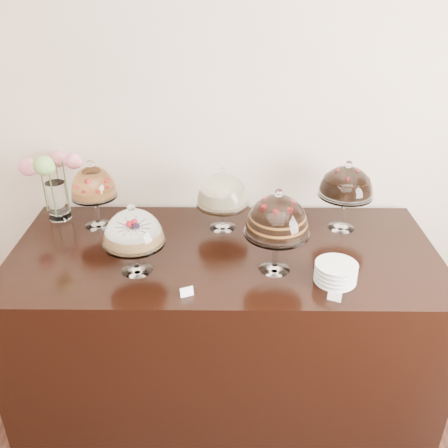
{
  "coord_description": "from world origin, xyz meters",
  "views": [
    {
      "loc": [
        0.15,
        0.24,
        2.24
      ],
      "look_at": [
        0.13,
        2.4,
        1.08
      ],
      "focal_mm": 40.0,
      "sensor_mm": 36.0,
      "label": 1
    }
  ],
  "objects_px": {
    "cake_stand_fruit_tart": "(93,185)",
    "flower_vase": "(52,179)",
    "display_counter": "(224,319)",
    "cake_stand_cheesecake": "(223,192)",
    "plate_stack": "(336,273)",
    "cake_stand_sugar_sponge": "(133,231)",
    "cake_stand_choco_layer": "(277,218)",
    "cake_stand_dark_choco": "(346,184)"
  },
  "relations": [
    {
      "from": "cake_stand_choco_layer",
      "to": "cake_stand_cheesecake",
      "type": "relative_size",
      "value": 1.19
    },
    {
      "from": "cake_stand_cheesecake",
      "to": "cake_stand_fruit_tart",
      "type": "distance_m",
      "value": 0.7
    },
    {
      "from": "flower_vase",
      "to": "plate_stack",
      "type": "distance_m",
      "value": 1.62
    },
    {
      "from": "display_counter",
      "to": "cake_stand_sugar_sponge",
      "type": "distance_m",
      "value": 0.81
    },
    {
      "from": "cake_stand_dark_choco",
      "to": "cake_stand_choco_layer",
      "type": "bearing_deg",
      "value": -133.66
    },
    {
      "from": "cake_stand_dark_choco",
      "to": "flower_vase",
      "type": "relative_size",
      "value": 0.92
    },
    {
      "from": "cake_stand_sugar_sponge",
      "to": "cake_stand_choco_layer",
      "type": "xyz_separation_m",
      "value": [
        0.67,
        0.02,
        0.06
      ]
    },
    {
      "from": "cake_stand_fruit_tart",
      "to": "flower_vase",
      "type": "bearing_deg",
      "value": 160.95
    },
    {
      "from": "cake_stand_sugar_sponge",
      "to": "flower_vase",
      "type": "xyz_separation_m",
      "value": [
        -0.54,
        0.54,
        0.03
      ]
    },
    {
      "from": "flower_vase",
      "to": "cake_stand_cheesecake",
      "type": "bearing_deg",
      "value": -6.19
    },
    {
      "from": "cake_stand_cheesecake",
      "to": "display_counter",
      "type": "bearing_deg",
      "value": -87.74
    },
    {
      "from": "cake_stand_cheesecake",
      "to": "cake_stand_fruit_tart",
      "type": "relative_size",
      "value": 0.92
    },
    {
      "from": "cake_stand_choco_layer",
      "to": "cake_stand_dark_choco",
      "type": "distance_m",
      "value": 0.59
    },
    {
      "from": "cake_stand_choco_layer",
      "to": "cake_stand_fruit_tart",
      "type": "xyz_separation_m",
      "value": [
        -0.96,
        0.44,
        -0.03
      ]
    },
    {
      "from": "display_counter",
      "to": "cake_stand_cheesecake",
      "type": "distance_m",
      "value": 0.71
    },
    {
      "from": "display_counter",
      "to": "cake_stand_cheesecake",
      "type": "height_order",
      "value": "cake_stand_cheesecake"
    },
    {
      "from": "display_counter",
      "to": "cake_stand_choco_layer",
      "type": "bearing_deg",
      "value": -35.53
    },
    {
      "from": "cake_stand_fruit_tart",
      "to": "plate_stack",
      "type": "xyz_separation_m",
      "value": [
        1.23,
        -0.54,
        -0.2
      ]
    },
    {
      "from": "cake_stand_dark_choco",
      "to": "plate_stack",
      "type": "distance_m",
      "value": 0.59
    },
    {
      "from": "display_counter",
      "to": "cake_stand_sugar_sponge",
      "type": "relative_size",
      "value": 6.19
    },
    {
      "from": "cake_stand_sugar_sponge",
      "to": "cake_stand_dark_choco",
      "type": "relative_size",
      "value": 0.89
    },
    {
      "from": "display_counter",
      "to": "plate_stack",
      "type": "relative_size",
      "value": 11.56
    },
    {
      "from": "cake_stand_fruit_tart",
      "to": "flower_vase",
      "type": "height_order",
      "value": "flower_vase"
    },
    {
      "from": "plate_stack",
      "to": "display_counter",
      "type": "bearing_deg",
      "value": 151.91
    },
    {
      "from": "cake_stand_choco_layer",
      "to": "plate_stack",
      "type": "bearing_deg",
      "value": -20.37
    },
    {
      "from": "cake_stand_dark_choco",
      "to": "flower_vase",
      "type": "distance_m",
      "value": 1.62
    },
    {
      "from": "cake_stand_dark_choco",
      "to": "flower_vase",
      "type": "height_order",
      "value": "flower_vase"
    },
    {
      "from": "display_counter",
      "to": "flower_vase",
      "type": "distance_m",
      "value": 1.24
    },
    {
      "from": "plate_stack",
      "to": "cake_stand_fruit_tart",
      "type": "bearing_deg",
      "value": 156.29
    },
    {
      "from": "plate_stack",
      "to": "cake_stand_sugar_sponge",
      "type": "bearing_deg",
      "value": 174.83
    },
    {
      "from": "display_counter",
      "to": "cake_stand_cheesecake",
      "type": "relative_size",
      "value": 6.11
    },
    {
      "from": "cake_stand_choco_layer",
      "to": "cake_stand_dark_choco",
      "type": "relative_size",
      "value": 1.07
    },
    {
      "from": "cake_stand_sugar_sponge",
      "to": "cake_stand_fruit_tart",
      "type": "height_order",
      "value": "cake_stand_fruit_tart"
    },
    {
      "from": "cake_stand_dark_choco",
      "to": "cake_stand_fruit_tart",
      "type": "height_order",
      "value": "cake_stand_dark_choco"
    },
    {
      "from": "cake_stand_sugar_sponge",
      "to": "display_counter",
      "type": "bearing_deg",
      "value": 24.64
    },
    {
      "from": "cake_stand_choco_layer",
      "to": "plate_stack",
      "type": "height_order",
      "value": "cake_stand_choco_layer"
    },
    {
      "from": "cake_stand_sugar_sponge",
      "to": "cake_stand_cheesecake",
      "type": "distance_m",
      "value": 0.6
    },
    {
      "from": "plate_stack",
      "to": "cake_stand_choco_layer",
      "type": "bearing_deg",
      "value": 159.63
    },
    {
      "from": "cake_stand_cheesecake",
      "to": "flower_vase",
      "type": "bearing_deg",
      "value": 173.81
    },
    {
      "from": "cake_stand_sugar_sponge",
      "to": "cake_stand_choco_layer",
      "type": "bearing_deg",
      "value": 1.42
    },
    {
      "from": "cake_stand_choco_layer",
      "to": "cake_stand_cheesecake",
      "type": "height_order",
      "value": "cake_stand_choco_layer"
    },
    {
      "from": "cake_stand_sugar_sponge",
      "to": "cake_stand_cheesecake",
      "type": "relative_size",
      "value": 0.99
    }
  ]
}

